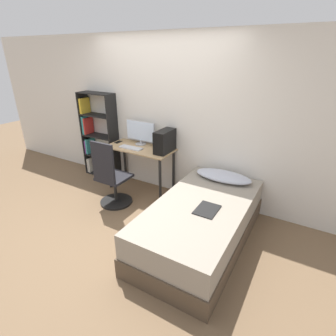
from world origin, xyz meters
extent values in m
plane|color=brown|center=(0.00, 0.00, 0.00)|extent=(14.00, 14.00, 0.00)
cube|color=silver|center=(0.00, 1.38, 1.25)|extent=(8.00, 0.05, 2.50)
cube|color=tan|center=(-0.28, 1.09, 0.76)|extent=(1.14, 0.52, 0.02)
cylinder|color=black|center=(-0.80, 0.88, 0.38)|extent=(0.04, 0.04, 0.75)
cylinder|color=black|center=(0.24, 0.88, 0.38)|extent=(0.04, 0.04, 0.75)
cylinder|color=black|center=(-0.80, 1.30, 0.38)|extent=(0.04, 0.04, 0.75)
cylinder|color=black|center=(0.24, 1.30, 0.38)|extent=(0.04, 0.04, 0.75)
cube|color=black|center=(-1.63, 1.22, 0.78)|extent=(0.02, 0.27, 1.57)
cube|color=black|center=(-0.95, 1.22, 0.78)|extent=(0.02, 0.27, 1.57)
cube|color=black|center=(-1.29, 1.22, 0.01)|extent=(0.66, 0.27, 0.02)
cube|color=black|center=(-1.29, 1.22, 0.40)|extent=(0.66, 0.27, 0.02)
cube|color=black|center=(-1.29, 1.22, 0.78)|extent=(0.66, 0.27, 0.02)
cube|color=black|center=(-1.29, 1.22, 1.17)|extent=(0.66, 0.27, 0.02)
cube|color=black|center=(-1.29, 1.22, 1.56)|extent=(0.66, 0.27, 0.02)
cube|color=beige|center=(-1.60, 1.22, 0.15)|extent=(0.03, 0.23, 0.27)
cube|color=beige|center=(-1.56, 1.22, 0.16)|extent=(0.02, 0.23, 0.29)
cube|color=#7A338E|center=(-1.60, 1.22, 0.53)|extent=(0.02, 0.23, 0.26)
cube|color=teal|center=(-1.57, 1.22, 0.55)|extent=(0.04, 0.23, 0.29)
cube|color=teal|center=(-1.59, 1.22, 0.96)|extent=(0.04, 0.23, 0.34)
cube|color=red|center=(-1.55, 1.22, 0.94)|extent=(0.02, 0.23, 0.30)
cube|color=gold|center=(-1.59, 1.22, 1.31)|extent=(0.04, 0.23, 0.27)
cylinder|color=black|center=(-0.38, 0.52, 0.01)|extent=(0.51, 0.51, 0.03)
cylinder|color=black|center=(-0.38, 0.52, 0.23)|extent=(0.05, 0.05, 0.40)
cube|color=black|center=(-0.38, 0.52, 0.45)|extent=(0.44, 0.44, 0.04)
cube|color=black|center=(-0.38, 0.32, 0.76)|extent=(0.40, 0.04, 0.59)
cube|color=#4C3D2D|center=(1.16, 0.34, 0.12)|extent=(1.05, 2.02, 0.25)
cube|color=gray|center=(1.16, 0.34, 0.40)|extent=(1.02, 1.98, 0.30)
ellipsoid|color=#B2B7C6|center=(1.16, 1.09, 0.60)|extent=(0.80, 0.36, 0.11)
cube|color=black|center=(1.27, 0.24, 0.55)|extent=(0.24, 0.32, 0.01)
cylinder|color=#B7B7BC|center=(-0.37, 1.24, 0.78)|extent=(0.19, 0.19, 0.01)
cylinder|color=#B7B7BC|center=(-0.37, 1.24, 0.81)|extent=(0.04, 0.04, 0.06)
cube|color=#B7B7BC|center=(-0.37, 1.25, 1.00)|extent=(0.56, 0.01, 0.33)
cube|color=silver|center=(-0.37, 1.24, 1.00)|extent=(0.54, 0.01, 0.31)
cube|color=silver|center=(-0.39, 0.98, 0.78)|extent=(0.40, 0.13, 0.02)
cube|color=black|center=(0.17, 1.13, 0.95)|extent=(0.19, 0.41, 0.35)
cube|color=black|center=(-0.77, 1.13, 0.78)|extent=(0.07, 0.14, 0.01)
camera|label=1|loc=(2.17, -2.19, 2.20)|focal=28.00mm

